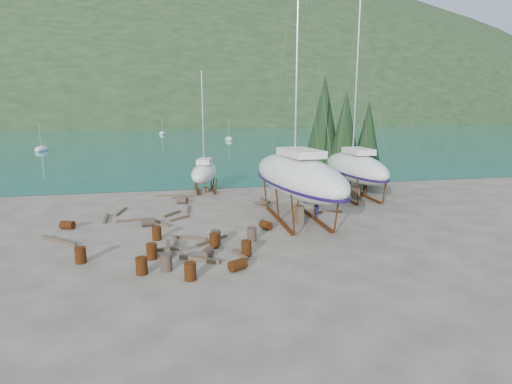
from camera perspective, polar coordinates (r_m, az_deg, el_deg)
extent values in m
plane|color=#574F44|center=(27.15, -2.01, -5.56)|extent=(600.00, 600.00, 0.00)
plane|color=#196A7D|center=(340.70, -11.02, 10.14)|extent=(700.00, 700.00, 0.00)
ellipsoid|color=#1C3118|center=(345.70, -11.03, 10.16)|extent=(800.00, 360.00, 110.00)
cube|color=beige|center=(222.75, -26.40, 8.95)|extent=(6.00, 5.00, 4.00)
cube|color=#A54C2D|center=(222.69, -26.46, 9.66)|extent=(6.60, 5.60, 1.60)
cube|color=beige|center=(216.24, -15.97, 9.66)|extent=(6.00, 5.00, 4.00)
cube|color=#A54C2D|center=(216.18, -16.01, 10.40)|extent=(6.60, 5.60, 1.60)
cube|color=beige|center=(218.37, -2.58, 10.10)|extent=(6.00, 5.00, 4.00)
cube|color=#A54C2D|center=(218.31, -2.58, 10.84)|extent=(6.60, 5.60, 1.60)
cylinder|color=black|center=(41.78, 12.29, 1.43)|extent=(0.36, 0.36, 1.60)
cone|color=black|center=(41.21, 12.59, 8.29)|extent=(3.60, 3.60, 8.40)
cylinder|color=black|center=(40.67, 15.34, 0.83)|extent=(0.36, 0.36, 1.36)
cone|color=black|center=(40.11, 15.67, 6.80)|extent=(3.06, 3.06, 7.14)
cylinder|color=black|center=(43.02, 9.40, 1.99)|extent=(0.36, 0.36, 1.84)
cone|color=black|center=(42.44, 9.66, 9.67)|extent=(4.14, 4.14, 9.66)
cylinder|color=black|center=(43.96, 15.34, 1.68)|extent=(0.36, 0.36, 1.44)
cone|color=black|center=(43.44, 15.67, 7.53)|extent=(3.24, 3.24, 7.56)
ellipsoid|color=silver|center=(89.69, -28.33, 5.40)|extent=(2.00, 5.00, 1.40)
cylinder|color=silver|center=(89.49, -28.51, 7.21)|extent=(0.08, 0.08, 5.00)
ellipsoid|color=silver|center=(106.81, -3.90, 7.55)|extent=(2.00, 5.00, 1.40)
cylinder|color=silver|center=(106.65, -3.92, 9.08)|extent=(0.08, 0.08, 5.00)
ellipsoid|color=silver|center=(135.85, -13.26, 8.16)|extent=(2.00, 5.00, 1.40)
cylinder|color=silver|center=(135.72, -13.32, 9.36)|extent=(0.08, 0.08, 5.00)
ellipsoid|color=silver|center=(29.16, 5.91, 2.24)|extent=(5.45, 13.56, 3.08)
cube|color=#1A0C3F|center=(28.74, 6.26, -0.11)|extent=(0.54, 2.39, 1.00)
cube|color=silver|center=(28.30, 6.38, 5.60)|extent=(2.59, 4.19, 0.50)
cylinder|color=silver|center=(29.78, 5.91, 20.89)|extent=(0.14, 0.14, 15.82)
cube|color=#5B2F0F|center=(29.49, 3.28, -3.97)|extent=(0.18, 7.25, 0.20)
cube|color=#5B2F0F|center=(30.27, 8.22, -3.66)|extent=(0.18, 7.25, 0.20)
cube|color=brown|center=(29.10, 6.19, -3.15)|extent=(0.50, 0.80, 1.26)
ellipsoid|color=silver|center=(37.88, 13.93, 3.43)|extent=(3.24, 11.13, 2.63)
cube|color=#1A0C3F|center=(37.52, 14.23, 2.00)|extent=(0.25, 2.00, 1.00)
cube|color=silver|center=(37.20, 14.41, 5.69)|extent=(1.78, 3.34, 0.50)
cylinder|color=silver|center=(38.13, 14.18, 15.68)|extent=(0.14, 0.14, 13.36)
cube|color=#5B2F0F|center=(37.89, 12.18, -0.69)|extent=(0.18, 6.12, 0.20)
cube|color=#5B2F0F|center=(38.85, 15.24, -0.53)|extent=(0.18, 6.12, 0.20)
cube|color=brown|center=(37.78, 14.12, -0.18)|extent=(0.50, 0.80, 1.02)
ellipsoid|color=silver|center=(40.16, -7.37, 2.76)|extent=(3.99, 7.67, 1.88)
cube|color=#1A0C3F|center=(39.88, -7.31, 1.99)|extent=(0.56, 1.34, 1.00)
cube|color=silver|center=(39.63, -7.38, 4.39)|extent=(1.76, 2.44, 0.50)
cylinder|color=silver|center=(40.05, -7.62, 10.55)|extent=(0.14, 0.14, 8.79)
cube|color=#5B2F0F|center=(40.42, -8.44, 0.22)|extent=(0.18, 4.03, 0.20)
cube|color=#5B2F0F|center=(40.54, -6.17, 0.31)|extent=(0.18, 4.03, 0.20)
cube|color=brown|center=(40.09, -7.27, 0.34)|extent=(0.50, 0.80, 0.44)
imported|color=#121650|center=(30.37, 8.65, -2.22)|extent=(0.44, 0.63, 1.64)
cylinder|color=#5B2F0F|center=(23.51, -23.78, -8.24)|extent=(0.58, 0.58, 0.88)
cylinder|color=#2D2823|center=(22.38, -7.11, -8.70)|extent=(0.95, 1.05, 0.58)
cylinder|color=#5B2F0F|center=(30.35, -25.33, -4.28)|extent=(1.03, 0.85, 0.58)
cylinder|color=#5B2F0F|center=(19.78, -9.37, -11.12)|extent=(0.58, 0.58, 0.88)
cylinder|color=#2D2823|center=(24.95, -0.59, -6.08)|extent=(0.58, 0.58, 0.88)
cylinder|color=#5B2F0F|center=(27.45, 1.39, -4.74)|extent=(0.85, 1.03, 0.58)
cylinder|color=#5B2F0F|center=(22.55, -1.37, -8.04)|extent=(0.58, 0.58, 0.88)
cylinder|color=#5B2F0F|center=(25.95, -13.99, -5.73)|extent=(0.58, 0.58, 0.88)
cylinder|color=#2D2823|center=(35.37, -10.48, -1.18)|extent=(1.05, 0.92, 0.58)
cylinder|color=#5B2F0F|center=(22.80, -14.68, -8.21)|extent=(0.58, 0.58, 0.88)
cylinder|color=#5B2F0F|center=(20.68, -2.64, -10.37)|extent=(1.05, 0.93, 0.58)
cylinder|color=#5B2F0F|center=(20.95, -16.02, -10.10)|extent=(0.58, 0.58, 0.88)
cylinder|color=#5B2F0F|center=(23.95, -5.97, -6.91)|extent=(0.58, 0.58, 0.88)
cylinder|color=#2D2823|center=(29.15, -15.17, -4.17)|extent=(0.98, 0.74, 0.58)
cylinder|color=#2D2823|center=(21.05, -12.67, -9.81)|extent=(0.58, 0.58, 0.88)
cylinder|color=#2D2823|center=(24.49, -5.74, -6.48)|extent=(0.58, 0.58, 0.88)
cube|color=brown|center=(37.67, -10.45, -0.73)|extent=(2.14, 0.81, 0.14)
cube|color=brown|center=(32.23, 10.50, -2.80)|extent=(1.90, 0.33, 0.19)
cube|color=brown|center=(31.86, -20.65, -3.54)|extent=(0.29, 2.46, 0.19)
cube|color=brown|center=(25.87, -9.59, -6.44)|extent=(2.30, 1.23, 0.15)
cube|color=brown|center=(30.41, -10.82, -3.71)|extent=(1.56, 1.37, 0.17)
cube|color=brown|center=(25.08, -6.35, -6.91)|extent=(2.15, 1.75, 0.16)
cube|color=brown|center=(22.65, -2.27, -8.90)|extent=(0.70, 1.63, 0.17)
cube|color=brown|center=(31.76, -11.91, -3.07)|extent=(1.36, 1.59, 0.19)
cube|color=brown|center=(38.54, -12.14, -0.52)|extent=(2.76, 0.46, 0.15)
cube|color=brown|center=(32.99, -9.67, -2.46)|extent=(0.38, 2.47, 0.16)
cube|color=brown|center=(29.59, -13.42, -4.27)|extent=(1.35, 1.88, 0.15)
cube|color=brown|center=(25.05, -11.40, -7.09)|extent=(0.20, 2.47, 0.17)
cube|color=brown|center=(27.72, -26.29, -6.25)|extent=(2.48, 2.19, 0.18)
cube|color=brown|center=(33.64, -18.73, -2.66)|extent=(0.63, 2.54, 0.15)
cube|color=brown|center=(22.09, -8.03, -9.49)|extent=(2.17, 1.48, 0.23)
cube|color=brown|center=(30.72, -17.29, -3.89)|extent=(2.21, 0.55, 0.16)
cube|color=brown|center=(23.41, -12.39, -8.46)|extent=(0.20, 1.80, 0.20)
cube|color=brown|center=(23.34, -12.41, -7.99)|extent=(1.80, 0.20, 0.20)
cube|color=brown|center=(23.27, -12.43, -7.53)|extent=(0.20, 1.80, 0.20)
cube|color=brown|center=(33.95, 1.09, -1.85)|extent=(0.20, 1.80, 0.20)
cube|color=brown|center=(33.90, 1.09, -1.53)|extent=(1.80, 0.20, 0.20)
cube|color=brown|center=(33.86, 1.09, -1.20)|extent=(0.20, 1.80, 0.20)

